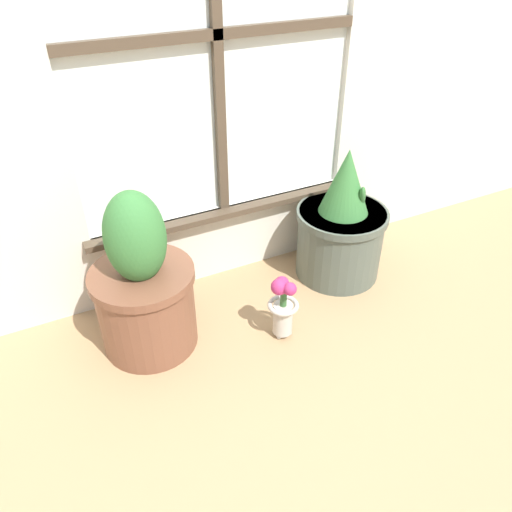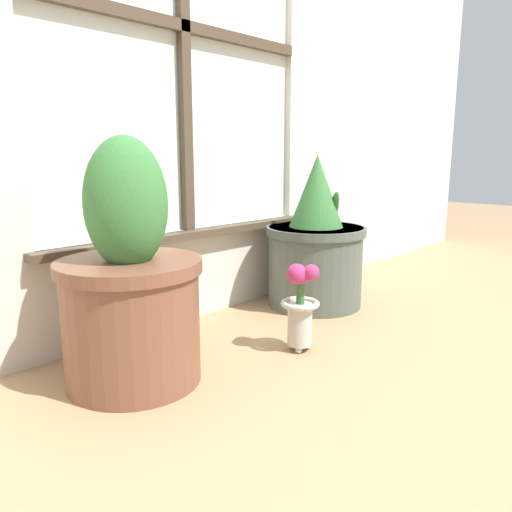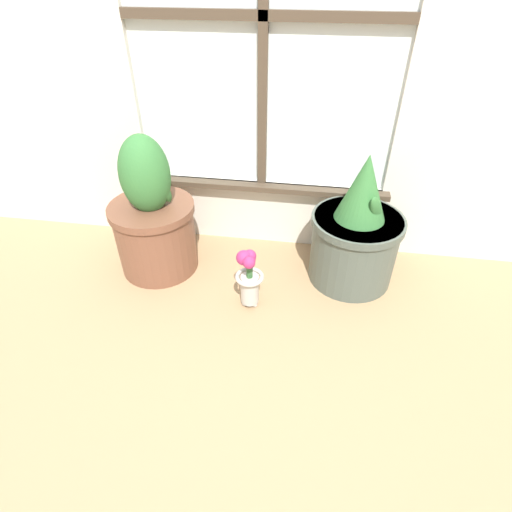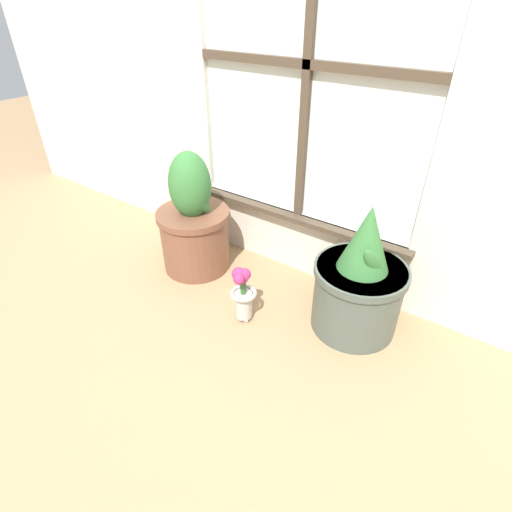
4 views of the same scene
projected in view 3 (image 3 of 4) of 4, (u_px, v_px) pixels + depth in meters
ground_plane at (235, 343)px, 1.46m from camera, size 10.00×10.00×0.00m
potted_plant_left at (153, 220)px, 1.68m from camera, size 0.36×0.36×0.61m
potted_plant_right at (356, 234)px, 1.63m from camera, size 0.37×0.37×0.57m
flower_vase at (249, 276)px, 1.54m from camera, size 0.11×0.11×0.26m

